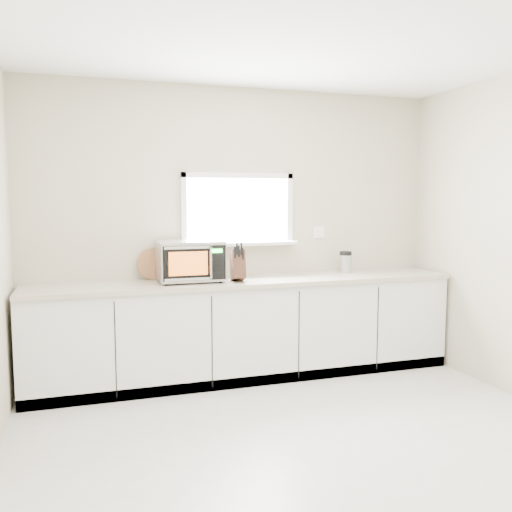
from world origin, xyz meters
name	(u,v)px	position (x,y,z in m)	size (l,w,h in m)	color
ground	(324,459)	(0.00, 0.00, 0.00)	(4.00, 4.00, 0.00)	beige
back_wall	(238,229)	(0.00, 2.00, 1.36)	(4.00, 0.17, 2.70)	#B5A890
cabinets	(247,330)	(0.00, 1.70, 0.44)	(3.92, 0.60, 0.88)	silver
countertop	(247,281)	(0.00, 1.69, 0.90)	(3.92, 0.64, 0.04)	beige
microwave	(190,260)	(-0.52, 1.73, 1.11)	(0.57, 0.47, 0.37)	black
knife_block	(238,265)	(-0.11, 1.59, 1.07)	(0.14, 0.26, 0.35)	#432318
cutting_board	(153,264)	(-0.82, 1.94, 1.06)	(0.29, 0.29, 0.02)	#9F6D3D
coffee_grinder	(345,262)	(1.07, 1.82, 1.03)	(0.16, 0.16, 0.22)	#ADAFB4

